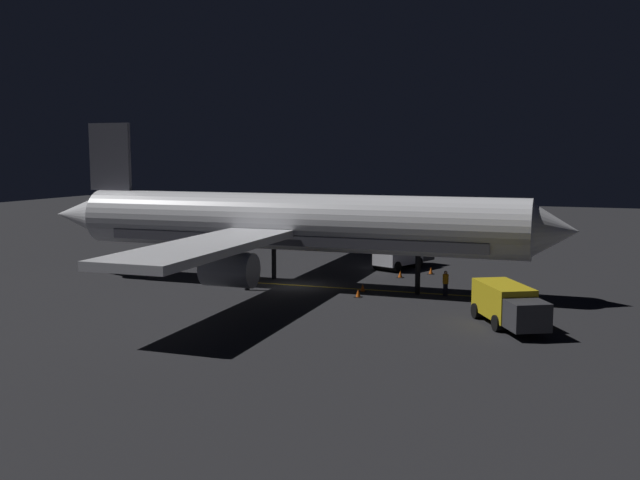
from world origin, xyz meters
name	(u,v)px	position (x,y,z in m)	size (l,w,h in m)	color
ground_plane	(294,288)	(0.00, 0.00, -0.10)	(180.00, 180.00, 0.20)	#242427
apron_guide_stripe	(349,288)	(-0.55, 4.00, 0.00)	(0.24, 23.03, 0.01)	gold
airliner	(286,224)	(0.01, -0.62, 4.54)	(37.79, 40.35, 12.04)	white
baggage_truck	(508,305)	(7.10, 15.80, 1.21)	(6.42, 4.78, 2.31)	gold
catering_truck	(403,253)	(-10.86, 5.46, 1.25)	(6.51, 4.26, 2.42)	silver
ground_crew_worker	(446,283)	(-0.34, 11.00, 0.89)	(0.40, 0.40, 1.74)	black
traffic_cone_near_left	(431,271)	(-8.68, 8.34, 0.25)	(0.50, 0.50, 0.55)	#EA590F
traffic_cone_near_right	(358,294)	(2.18, 5.55, 0.25)	(0.50, 0.50, 0.55)	#EA590F
traffic_cone_under_wing	(363,288)	(0.15, 5.26, 0.25)	(0.50, 0.50, 0.55)	#EA590F
traffic_cone_far	(400,274)	(-6.24, 6.41, 0.25)	(0.50, 0.50, 0.55)	#EA590F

